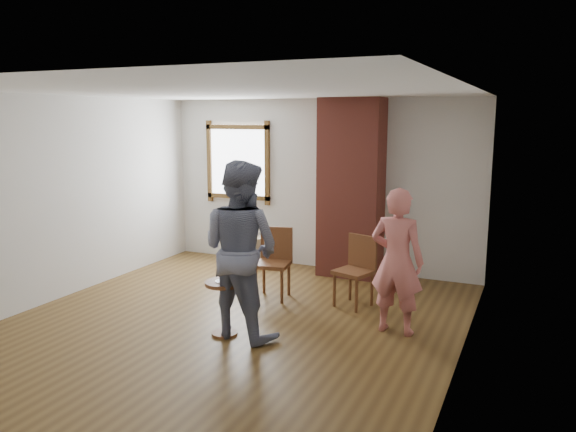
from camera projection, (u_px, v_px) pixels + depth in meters
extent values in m
plane|color=brown|center=(231.00, 324.00, 6.39)|extent=(5.50, 5.50, 0.00)
cube|color=silver|center=(319.00, 185.00, 8.63)|extent=(5.00, 0.04, 2.60)
cube|color=silver|center=(59.00, 198.00, 7.17)|extent=(0.04, 5.50, 2.60)
cube|color=silver|center=(465.00, 231.00, 5.15)|extent=(0.04, 5.50, 2.60)
cube|color=white|center=(226.00, 91.00, 5.94)|extent=(5.00, 5.50, 0.04)
cube|color=brown|center=(238.00, 162.00, 9.11)|extent=(1.14, 0.06, 1.34)
cube|color=white|center=(238.00, 162.00, 9.13)|extent=(1.00, 0.02, 1.20)
cube|color=#A14639|center=(351.00, 188.00, 8.17)|extent=(0.90, 0.50, 2.60)
cylinder|color=tan|center=(254.00, 251.00, 8.89)|extent=(0.41, 0.41, 0.46)
cylinder|color=black|center=(231.00, 257.00, 9.09)|extent=(0.18, 0.18, 0.17)
cube|color=brown|center=(273.00, 264.00, 7.23)|extent=(0.49, 0.49, 0.05)
cylinder|color=brown|center=(256.00, 284.00, 7.15)|extent=(0.04, 0.04, 0.46)
cylinder|color=brown|center=(282.00, 286.00, 7.06)|extent=(0.04, 0.04, 0.46)
cylinder|color=brown|center=(264.00, 277.00, 7.48)|extent=(0.04, 0.04, 0.46)
cylinder|color=brown|center=(289.00, 279.00, 7.39)|extent=(0.04, 0.04, 0.46)
cube|color=brown|center=(277.00, 244.00, 7.37)|extent=(0.43, 0.11, 0.46)
cube|color=brown|center=(354.00, 272.00, 6.92)|extent=(0.52, 0.52, 0.05)
cylinder|color=brown|center=(334.00, 289.00, 6.95)|extent=(0.04, 0.04, 0.44)
cylinder|color=brown|center=(356.00, 295.00, 6.73)|extent=(0.04, 0.04, 0.44)
cylinder|color=brown|center=(350.00, 284.00, 7.19)|extent=(0.04, 0.04, 0.44)
cylinder|color=brown|center=(372.00, 289.00, 6.98)|extent=(0.04, 0.04, 0.44)
cube|color=brown|center=(363.00, 252.00, 7.02)|extent=(0.40, 0.16, 0.44)
cylinder|color=brown|center=(224.00, 283.00, 5.98)|extent=(0.40, 0.40, 0.04)
cylinder|color=brown|center=(224.00, 309.00, 6.03)|extent=(0.06, 0.06, 0.54)
cylinder|color=brown|center=(225.00, 333.00, 6.08)|extent=(0.28, 0.28, 0.03)
cylinder|color=white|center=(223.00, 281.00, 5.98)|extent=(0.18, 0.18, 0.01)
cube|color=white|center=(224.00, 278.00, 5.97)|extent=(0.08, 0.07, 0.06)
imported|color=#131635|center=(241.00, 250.00, 5.92)|extent=(1.03, 0.86, 1.89)
imported|color=#CD6C66|center=(397.00, 261.00, 6.03)|extent=(0.61, 0.42, 1.60)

